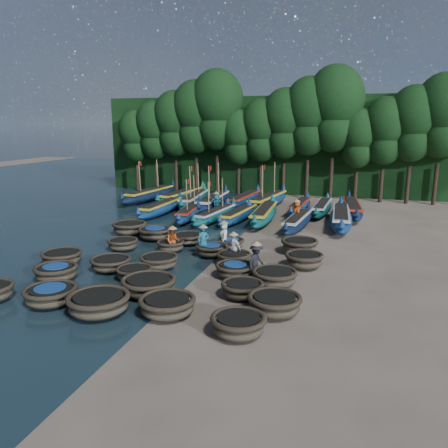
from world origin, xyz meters
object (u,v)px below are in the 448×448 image
(long_boat_13, at_px, (244,200))
(coracle_21, at_px, (155,233))
(long_boat_3, at_px, (190,212))
(fisherman_1, at_px, (203,240))
(long_boat_5, at_px, (239,215))
(long_boat_2, at_px, (161,208))
(coracle_2, at_px, (99,303))
(long_boat_14, at_px, (268,200))
(coracle_4, at_px, (238,325))
(long_boat_10, at_px, (182,196))
(coracle_16, at_px, (171,245))
(fisherman_4, at_px, (233,247))
(coracle_14, at_px, (275,277))
(long_boat_17, at_px, (352,208))
(coracle_8, at_px, (242,289))
(coracle_20, at_px, (129,228))
(coracle_22, at_px, (188,238))
(coracle_9, at_px, (275,304))
(coracle_6, at_px, (134,273))
(coracle_15, at_px, (123,244))
(coracle_13, at_px, (235,270))
(long_boat_7, at_px, (298,221))
(fisherman_2, at_px, (173,240))
(coracle_19, at_px, (304,260))
(coracle_1, at_px, (51,295))
(long_boat_12, at_px, (213,201))
(coracle_3, at_px, (167,305))
(long_boat_4, at_px, (216,215))
(coracle_18, at_px, (234,258))
(coracle_10, at_px, (62,257))
(coracle_5, at_px, (56,272))
(coracle_23, at_px, (231,243))
(long_boat_8, at_px, (341,218))
(fisherman_6, at_px, (297,212))
(long_boat_6, at_px, (264,214))
(long_boat_11, at_px, (194,200))
(fisherman_3, at_px, (256,261))
(fisherman_5, at_px, (216,204))
(long_boat_16, at_px, (322,208))
(fisherman_0, at_px, (224,235))
(coracle_17, at_px, (212,250))

(long_boat_13, bearing_deg, coracle_21, -95.48)
(long_boat_3, bearing_deg, fisherman_1, -72.77)
(long_boat_5, bearing_deg, long_boat_2, -179.35)
(coracle_2, height_order, long_boat_14, long_boat_14)
(coracle_4, relative_size, long_boat_10, 0.22)
(coracle_16, bearing_deg, fisherman_4, -12.00)
(coracle_14, bearing_deg, long_boat_17, 79.84)
(coracle_8, bearing_deg, coracle_21, 135.28)
(coracle_8, distance_m, long_boat_13, 21.39)
(coracle_20, bearing_deg, long_boat_3, 71.11)
(coracle_4, distance_m, coracle_22, 12.23)
(coracle_9, relative_size, long_boat_13, 0.29)
(coracle_6, distance_m, coracle_15, 5.27)
(coracle_13, xyz_separation_m, long_boat_10, (-10.25, 18.38, 0.21))
(long_boat_7, distance_m, long_boat_10, 13.86)
(long_boat_13, distance_m, fisherman_2, 15.79)
(coracle_20, relative_size, long_boat_14, 0.29)
(coracle_6, xyz_separation_m, coracle_19, (7.43, 4.09, 0.09))
(coracle_1, distance_m, long_boat_17, 24.87)
(coracle_21, bearing_deg, long_boat_12, 88.83)
(coracle_3, distance_m, long_boat_4, 16.89)
(coracle_8, xyz_separation_m, coracle_18, (-1.55, 4.20, -0.02))
(coracle_10, relative_size, long_boat_5, 0.28)
(coracle_5, height_order, coracle_23, coracle_5)
(fisherman_1, bearing_deg, coracle_6, -147.83)
(coracle_13, bearing_deg, fisherman_4, 107.65)
(long_boat_2, height_order, long_boat_12, long_boat_12)
(long_boat_8, height_order, long_boat_13, long_boat_8)
(coracle_1, bearing_deg, fisherman_6, 66.35)
(long_boat_6, bearing_deg, fisherman_1, -100.35)
(coracle_13, distance_m, long_boat_17, 17.54)
(long_boat_2, distance_m, long_boat_7, 11.44)
(coracle_1, xyz_separation_m, long_boat_13, (2.05, 23.73, 0.14))
(coracle_5, height_order, long_boat_11, long_boat_11)
(coracle_13, relative_size, coracle_21, 0.98)
(coracle_22, relative_size, fisherman_3, 1.02)
(fisherman_4, bearing_deg, coracle_20, 177.06)
(long_boat_2, relative_size, long_boat_14, 0.88)
(fisherman_3, distance_m, fisherman_5, 15.19)
(coracle_2, relative_size, fisherman_6, 1.48)
(fisherman_5, bearing_deg, long_boat_16, 22.42)
(fisherman_0, bearing_deg, coracle_21, -123.00)
(coracle_4, height_order, coracle_13, coracle_4)
(long_boat_7, bearing_deg, coracle_10, -127.40)
(coracle_17, distance_m, long_boat_3, 10.17)
(coracle_21, bearing_deg, long_boat_14, 70.18)
(coracle_6, height_order, coracle_15, coracle_15)
(long_boat_5, xyz_separation_m, fisherman_5, (-2.34, 1.74, 0.44))
(coracle_8, relative_size, fisherman_0, 1.01)
(coracle_22, bearing_deg, coracle_19, -19.25)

